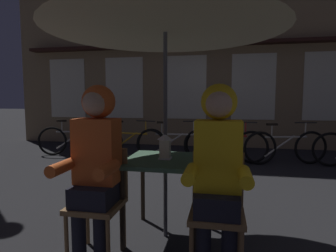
% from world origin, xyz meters
% --- Properties ---
extents(ground_plane, '(60.00, 60.00, 0.00)m').
position_xyz_m(ground_plane, '(0.00, 0.00, 0.00)').
color(ground_plane, '#232326').
extents(cafe_table, '(0.72, 0.72, 0.74)m').
position_xyz_m(cafe_table, '(0.00, 0.00, 0.64)').
color(cafe_table, '#42664C').
rests_on(cafe_table, ground_plane).
extents(patio_umbrella, '(2.10, 2.10, 2.31)m').
position_xyz_m(patio_umbrella, '(0.00, 0.00, 2.06)').
color(patio_umbrella, '#4C4C51').
rests_on(patio_umbrella, ground_plane).
extents(lantern, '(0.11, 0.11, 0.23)m').
position_xyz_m(lantern, '(-0.00, -0.01, 0.86)').
color(lantern, white).
rests_on(lantern, cafe_table).
extents(chair_left, '(0.40, 0.40, 0.87)m').
position_xyz_m(chair_left, '(-0.48, -0.37, 0.49)').
color(chair_left, olive).
rests_on(chair_left, ground_plane).
extents(chair_right, '(0.40, 0.40, 0.87)m').
position_xyz_m(chair_right, '(0.48, -0.37, 0.49)').
color(chair_right, olive).
rests_on(chair_right, ground_plane).
extents(person_left_hooded, '(0.45, 0.56, 1.40)m').
position_xyz_m(person_left_hooded, '(-0.48, -0.43, 0.85)').
color(person_left_hooded, black).
rests_on(person_left_hooded, ground_plane).
extents(person_right_hooded, '(0.45, 0.56, 1.40)m').
position_xyz_m(person_right_hooded, '(0.48, -0.43, 0.85)').
color(person_right_hooded, black).
rests_on(person_right_hooded, ground_plane).
extents(shopfront_building, '(10.00, 0.93, 6.20)m').
position_xyz_m(shopfront_building, '(-0.48, 5.40, 3.09)').
color(shopfront_building, '#937A56').
rests_on(shopfront_building, ground_plane).
extents(bicycle_nearest, '(1.64, 0.46, 0.84)m').
position_xyz_m(bicycle_nearest, '(-2.80, 3.31, 0.35)').
color(bicycle_nearest, black).
rests_on(bicycle_nearest, ground_plane).
extents(bicycle_second, '(1.66, 0.36, 0.84)m').
position_xyz_m(bicycle_second, '(-1.47, 3.27, 0.35)').
color(bicycle_second, black).
rests_on(bicycle_second, ground_plane).
extents(bicycle_third, '(1.68, 0.16, 0.84)m').
position_xyz_m(bicycle_third, '(-0.47, 3.28, 0.35)').
color(bicycle_third, black).
rests_on(bicycle_third, ground_plane).
extents(bicycle_fourth, '(1.68, 0.20, 0.84)m').
position_xyz_m(bicycle_fourth, '(0.58, 3.28, 0.35)').
color(bicycle_fourth, black).
rests_on(bicycle_fourth, ground_plane).
extents(bicycle_fifth, '(1.64, 0.45, 0.84)m').
position_xyz_m(bicycle_fifth, '(1.74, 3.29, 0.35)').
color(bicycle_fifth, black).
rests_on(bicycle_fifth, ground_plane).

